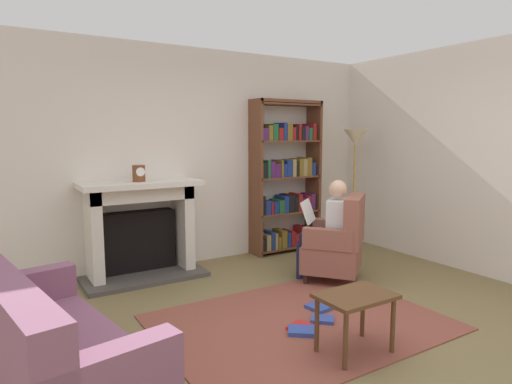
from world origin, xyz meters
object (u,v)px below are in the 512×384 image
(fireplace, at_px, (140,226))
(sofa_floral, at_px, (50,355))
(floor_lamp, at_px, (355,149))
(armchair_reading, at_px, (338,243))
(seated_reader, at_px, (328,226))
(mantel_clock, at_px, (139,173))
(side_table, at_px, (355,304))
(bookshelf, at_px, (286,180))

(fireplace, relative_size, sofa_floral, 0.75)
(fireplace, bearing_deg, floor_lamp, -9.39)
(armchair_reading, height_order, sofa_floral, armchair_reading)
(seated_reader, xyz_separation_m, sofa_floral, (-2.97, -0.92, -0.30))
(fireplace, bearing_deg, mantel_clock, -102.46)
(fireplace, bearing_deg, side_table, -72.74)
(sofa_floral, bearing_deg, floor_lamp, -77.76)
(armchair_reading, xyz_separation_m, floor_lamp, (1.04, 0.83, 1.02))
(bookshelf, bearing_deg, fireplace, -179.01)
(sofa_floral, bearing_deg, side_table, -113.62)
(sofa_floral, height_order, side_table, sofa_floral)
(mantel_clock, bearing_deg, fireplace, 77.54)
(sofa_floral, relative_size, floor_lamp, 1.06)
(floor_lamp, bearing_deg, sofa_floral, -157.90)
(mantel_clock, distance_m, armchair_reading, 2.36)
(fireplace, distance_m, armchair_reading, 2.27)
(bookshelf, height_order, side_table, bookshelf)
(seated_reader, bearing_deg, mantel_clock, -70.96)
(seated_reader, xyz_separation_m, side_table, (-0.95, -1.41, -0.23))
(mantel_clock, xyz_separation_m, side_table, (0.84, -2.53, -0.82))
(floor_lamp, bearing_deg, armchair_reading, -141.21)
(seated_reader, relative_size, floor_lamp, 0.67)
(side_table, xyz_separation_m, floor_lamp, (2.06, 2.15, 1.05))
(floor_lamp, bearing_deg, fireplace, 170.61)
(armchair_reading, bearing_deg, mantel_clock, -71.95)
(fireplace, xyz_separation_m, armchair_reading, (1.84, -1.31, -0.17))
(mantel_clock, relative_size, sofa_floral, 0.10)
(bookshelf, relative_size, floor_lamp, 1.23)
(mantel_clock, bearing_deg, sofa_floral, -120.18)
(mantel_clock, relative_size, armchair_reading, 0.19)
(bookshelf, relative_size, sofa_floral, 1.17)
(mantel_clock, height_order, seated_reader, mantel_clock)
(bookshelf, bearing_deg, floor_lamp, -32.65)
(armchair_reading, bearing_deg, seated_reader, -90.00)
(armchair_reading, height_order, side_table, armchair_reading)
(seated_reader, height_order, sofa_floral, seated_reader)
(bookshelf, height_order, sofa_floral, bookshelf)
(mantel_clock, bearing_deg, side_table, -71.66)
(fireplace, distance_m, seated_reader, 2.15)
(armchair_reading, relative_size, side_table, 1.73)
(mantel_clock, height_order, bookshelf, bookshelf)
(bookshelf, height_order, armchair_reading, bookshelf)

